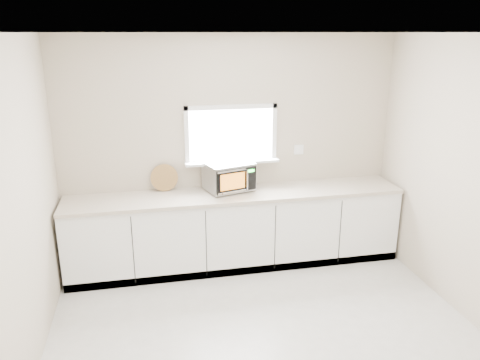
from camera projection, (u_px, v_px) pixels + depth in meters
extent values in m
plane|color=beige|center=(274.00, 352.00, 4.13)|extent=(4.00, 4.00, 0.00)
cube|color=#C0AB99|center=(231.00, 150.00, 5.59)|extent=(4.00, 0.02, 2.70)
cube|color=white|center=(231.00, 134.00, 5.52)|extent=(1.00, 0.02, 0.60)
cube|color=white|center=(232.00, 162.00, 5.55)|extent=(1.12, 0.16, 0.03)
cube|color=white|center=(231.00, 107.00, 5.41)|extent=(1.10, 0.04, 0.05)
cube|color=white|center=(231.00, 161.00, 5.60)|extent=(1.10, 0.04, 0.05)
cube|color=white|center=(187.00, 137.00, 5.40)|extent=(0.05, 0.04, 0.70)
cube|color=white|center=(274.00, 133.00, 5.61)|extent=(0.05, 0.04, 0.70)
cube|color=white|center=(299.00, 150.00, 5.76)|extent=(0.12, 0.01, 0.12)
cube|color=white|center=(236.00, 230.00, 5.59)|extent=(3.92, 0.60, 0.88)
cube|color=beige|center=(236.00, 194.00, 5.44)|extent=(3.92, 0.64, 0.04)
cylinder|color=black|center=(218.00, 196.00, 5.30)|extent=(0.03, 0.03, 0.02)
cylinder|color=black|center=(206.00, 188.00, 5.56)|extent=(0.03, 0.03, 0.02)
cylinder|color=black|center=(251.00, 190.00, 5.49)|extent=(0.03, 0.03, 0.02)
cylinder|color=black|center=(239.00, 183.00, 5.76)|extent=(0.03, 0.03, 0.02)
cube|color=#AEB0B5|center=(229.00, 176.00, 5.48)|extent=(0.61, 0.53, 0.31)
cube|color=black|center=(237.00, 181.00, 5.31)|extent=(0.49, 0.15, 0.28)
cube|color=orange|center=(233.00, 181.00, 5.28)|extent=(0.30, 0.09, 0.19)
cylinder|color=silver|center=(247.00, 180.00, 5.34)|extent=(0.02, 0.02, 0.24)
cube|color=black|center=(251.00, 179.00, 5.38)|extent=(0.12, 0.04, 0.27)
cube|color=#19FF33|center=(251.00, 171.00, 5.35)|extent=(0.09, 0.03, 0.03)
cube|color=silver|center=(228.00, 163.00, 5.43)|extent=(0.61, 0.53, 0.01)
cube|color=#453018|center=(219.00, 185.00, 5.32)|extent=(0.13, 0.21, 0.24)
cube|color=black|center=(216.00, 178.00, 5.25)|extent=(0.02, 0.04, 0.09)
cube|color=black|center=(219.00, 178.00, 5.24)|extent=(0.02, 0.04, 0.09)
cube|color=black|center=(221.00, 179.00, 5.25)|extent=(0.02, 0.04, 0.09)
cube|color=black|center=(217.00, 176.00, 5.24)|extent=(0.02, 0.04, 0.09)
cube|color=black|center=(220.00, 176.00, 5.24)|extent=(0.02, 0.04, 0.09)
cylinder|color=#A3733F|center=(164.00, 178.00, 5.46)|extent=(0.32, 0.08, 0.32)
cylinder|color=#AEB0B5|center=(245.00, 181.00, 5.53)|extent=(0.16, 0.16, 0.19)
cylinder|color=black|center=(245.00, 172.00, 5.49)|extent=(0.15, 0.15, 0.05)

